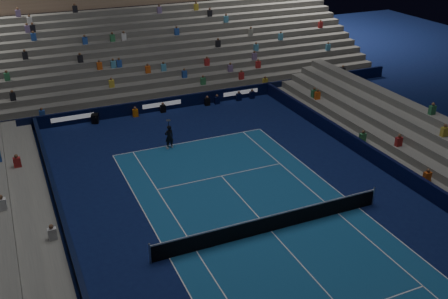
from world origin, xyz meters
TOP-DOWN VIEW (x-y plane):
  - ground at (0.00, 0.00)m, footprint 90.00×90.00m
  - court_surface at (0.00, 0.00)m, footprint 10.97×23.77m
  - sponsor_barrier_far at (0.00, 18.50)m, footprint 44.00×0.25m
  - sponsor_barrier_east at (9.70, 0.00)m, footprint 0.25×37.00m
  - sponsor_barrier_west at (-9.70, 0.00)m, footprint 0.25×37.00m
  - grandstand_main at (0.00, 27.90)m, footprint 44.00×15.20m
  - tennis_net at (0.00, 0.00)m, footprint 12.90×0.10m
  - tennis_player at (-1.64, 11.52)m, footprint 0.64×0.45m
  - broadcast_camera at (-5.41, 18.04)m, footprint 0.68×1.06m

SIDE VIEW (x-z plane):
  - ground at x=0.00m, z-range 0.00..0.00m
  - court_surface at x=0.00m, z-range 0.00..0.01m
  - broadcast_camera at x=-5.41m, z-range 0.01..0.69m
  - sponsor_barrier_far at x=0.00m, z-range 0.00..1.00m
  - sponsor_barrier_east at x=9.70m, z-range 0.00..1.00m
  - sponsor_barrier_west at x=-9.70m, z-range 0.00..1.00m
  - tennis_net at x=0.00m, z-range -0.05..1.05m
  - tennis_player at x=-1.64m, z-range 0.00..1.67m
  - grandstand_main at x=0.00m, z-range -2.22..8.98m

